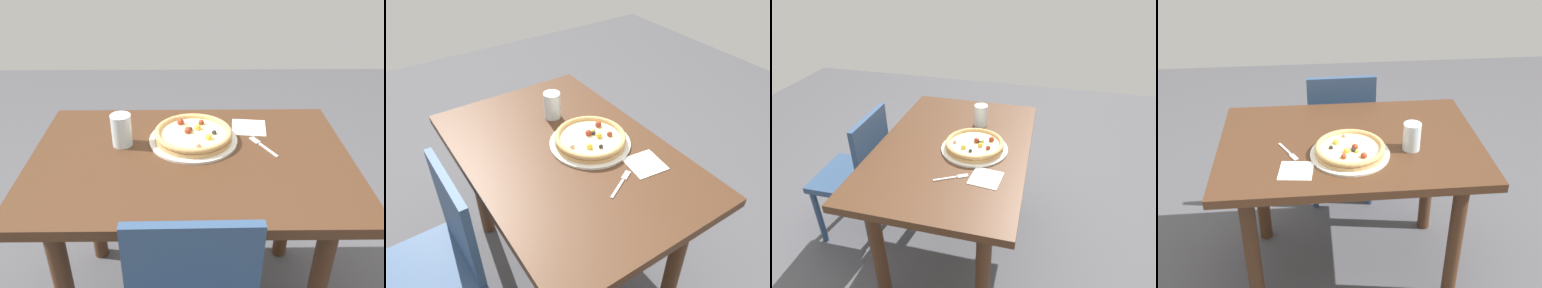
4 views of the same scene
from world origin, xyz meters
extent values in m
plane|color=#4C4C51|center=(0.00, 0.00, 0.00)|extent=(6.00, 6.00, 0.00)
cube|color=#472B19|center=(0.00, 0.00, 0.75)|extent=(1.20, 0.80, 0.04)
cylinder|color=#472B19|center=(-0.46, -0.27, 0.36)|extent=(0.07, 0.07, 0.73)
cylinder|color=#472B19|center=(-0.46, 0.27, 0.36)|extent=(0.07, 0.07, 0.73)
cylinder|color=#472B19|center=(0.46, 0.27, 0.36)|extent=(0.07, 0.07, 0.73)
cylinder|color=navy|center=(-0.17, -0.51, 0.21)|extent=(0.04, 0.04, 0.42)
cube|color=navy|center=(0.00, -0.68, 0.44)|extent=(0.40, 0.40, 0.04)
cube|color=navy|center=(0.00, -0.50, 0.67)|extent=(0.38, 0.03, 0.42)
cylinder|color=silver|center=(0.01, 0.12, 0.77)|extent=(0.35, 0.35, 0.01)
cylinder|color=tan|center=(0.01, 0.12, 0.79)|extent=(0.30, 0.30, 0.02)
cylinder|color=beige|center=(0.01, 0.12, 0.80)|extent=(0.27, 0.27, 0.01)
torus|color=tan|center=(0.01, 0.12, 0.80)|extent=(0.31, 0.31, 0.02)
sphere|color=#E58C7F|center=(0.03, 0.01, 0.81)|extent=(0.02, 0.02, 0.02)
sphere|color=gold|center=(0.07, 0.07, 0.81)|extent=(0.03, 0.03, 0.03)
sphere|color=gold|center=(-0.01, 0.15, 0.81)|extent=(0.02, 0.02, 0.02)
sphere|color=maroon|center=(-0.01, 0.12, 0.81)|extent=(0.03, 0.03, 0.03)
sphere|color=maroon|center=(-0.04, 0.20, 0.81)|extent=(0.03, 0.03, 0.03)
sphere|color=maroon|center=(0.05, 0.20, 0.81)|extent=(0.02, 0.02, 0.02)
sphere|color=#262626|center=(0.00, 0.14, 0.81)|extent=(0.02, 0.02, 0.02)
sphere|color=#262626|center=(0.09, 0.11, 0.81)|extent=(0.02, 0.02, 0.02)
sphere|color=gold|center=(0.03, 0.15, 0.81)|extent=(0.03, 0.03, 0.03)
cube|color=silver|center=(0.30, 0.04, 0.77)|extent=(0.06, 0.10, 0.00)
cube|color=silver|center=(0.26, 0.12, 0.77)|extent=(0.04, 0.05, 0.00)
cylinder|color=silver|center=(-0.27, 0.09, 0.83)|extent=(0.08, 0.08, 0.13)
cube|color=white|center=(0.25, 0.22, 0.77)|extent=(0.16, 0.16, 0.00)
camera|label=1|loc=(-0.01, -1.28, 1.58)|focal=38.11mm
camera|label=2|loc=(1.06, -0.64, 1.74)|focal=35.05mm
camera|label=3|loc=(1.47, 0.43, 1.70)|focal=31.12mm
camera|label=4|loc=(0.17, 1.86, 1.86)|focal=43.89mm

